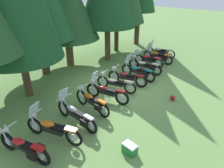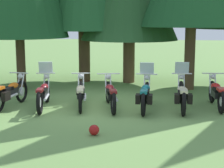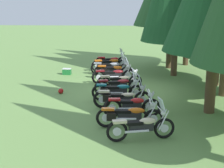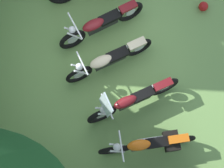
{
  "view_description": "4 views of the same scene",
  "coord_description": "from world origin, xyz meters",
  "px_view_note": "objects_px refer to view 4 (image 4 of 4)",
  "views": [
    {
      "loc": [
        -7.97,
        -6.14,
        5.14
      ],
      "look_at": [
        -0.84,
        -0.01,
        0.52
      ],
      "focal_mm": 33.0,
      "sensor_mm": 36.0,
      "label": 1
    },
    {
      "loc": [
        2.37,
        -10.92,
        2.7
      ],
      "look_at": [
        0.37,
        0.73,
        0.63
      ],
      "focal_mm": 59.04,
      "sensor_mm": 36.0,
      "label": 2
    },
    {
      "loc": [
        16.32,
        0.59,
        4.42
      ],
      "look_at": [
        1.08,
        -0.28,
        0.64
      ],
      "focal_mm": 56.41,
      "sensor_mm": 36.0,
      "label": 3
    },
    {
      "loc": [
        -3.31,
        0.55,
        8.16
      ],
      "look_at": [
        -1.22,
        0.1,
        0.85
      ],
      "focal_mm": 55.31,
      "sensor_mm": 36.0,
      "label": 4
    }
  ],
  "objects_px": {
    "motorcycle_6": "(101,24)",
    "motorcycle_4": "(132,100)",
    "motorcycle_3": "(149,144)",
    "motorcycle_5": "(109,60)",
    "dropped_helmet": "(203,6)"
  },
  "relations": [
    {
      "from": "motorcycle_6",
      "to": "motorcycle_4",
      "type": "bearing_deg",
      "value": 82.95
    },
    {
      "from": "motorcycle_3",
      "to": "motorcycle_5",
      "type": "relative_size",
      "value": 0.99
    },
    {
      "from": "motorcycle_5",
      "to": "dropped_helmet",
      "type": "relative_size",
      "value": 8.89
    },
    {
      "from": "motorcycle_4",
      "to": "motorcycle_6",
      "type": "height_order",
      "value": "motorcycle_4"
    },
    {
      "from": "motorcycle_5",
      "to": "dropped_helmet",
      "type": "distance_m",
      "value": 2.94
    },
    {
      "from": "motorcycle_3",
      "to": "motorcycle_5",
      "type": "xyz_separation_m",
      "value": [
        2.15,
        0.45,
        -0.04
      ]
    },
    {
      "from": "motorcycle_3",
      "to": "dropped_helmet",
      "type": "xyz_separation_m",
      "value": [
        3.18,
        -2.29,
        -0.34
      ]
    },
    {
      "from": "motorcycle_4",
      "to": "motorcycle_6",
      "type": "xyz_separation_m",
      "value": [
        2.04,
        0.31,
        -0.02
      ]
    },
    {
      "from": "motorcycle_3",
      "to": "motorcycle_6",
      "type": "distance_m",
      "value": 3.13
    },
    {
      "from": "motorcycle_4",
      "to": "dropped_helmet",
      "type": "distance_m",
      "value": 3.24
    },
    {
      "from": "motorcycle_4",
      "to": "motorcycle_5",
      "type": "height_order",
      "value": "motorcycle_4"
    },
    {
      "from": "motorcycle_3",
      "to": "dropped_helmet",
      "type": "bearing_deg",
      "value": -121.73
    },
    {
      "from": "motorcycle_5",
      "to": "dropped_helmet",
      "type": "bearing_deg",
      "value": -172.9
    },
    {
      "from": "motorcycle_3",
      "to": "motorcycle_5",
      "type": "bearing_deg",
      "value": -74.09
    },
    {
      "from": "motorcycle_3",
      "to": "motorcycle_4",
      "type": "bearing_deg",
      "value": -78.77
    }
  ]
}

